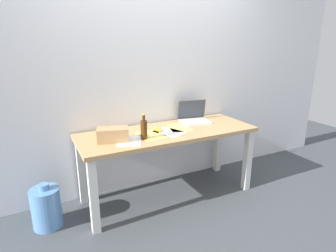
{
  "coord_description": "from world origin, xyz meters",
  "views": [
    {
      "loc": [
        -1.23,
        -2.44,
        1.61
      ],
      "look_at": [
        0.0,
        0.0,
        0.78
      ],
      "focal_mm": 30.38,
      "sensor_mm": 36.0,
      "label": 1
    }
  ],
  "objects_px": {
    "laptop_right": "(194,117)",
    "beer_bottle": "(144,129)",
    "desk": "(168,140)",
    "computer_mouse": "(158,130)",
    "water_cooler_jug": "(46,207)",
    "cardboard_box": "(113,135)"
  },
  "relations": [
    {
      "from": "cardboard_box",
      "to": "water_cooler_jug",
      "type": "height_order",
      "value": "cardboard_box"
    },
    {
      "from": "beer_bottle",
      "to": "computer_mouse",
      "type": "height_order",
      "value": "beer_bottle"
    },
    {
      "from": "water_cooler_jug",
      "to": "cardboard_box",
      "type": "bearing_deg",
      "value": -5.73
    },
    {
      "from": "cardboard_box",
      "to": "water_cooler_jug",
      "type": "distance_m",
      "value": 0.87
    },
    {
      "from": "desk",
      "to": "computer_mouse",
      "type": "xyz_separation_m",
      "value": [
        -0.1,
        0.02,
        0.12
      ]
    },
    {
      "from": "desk",
      "to": "cardboard_box",
      "type": "distance_m",
      "value": 0.61
    },
    {
      "from": "desk",
      "to": "computer_mouse",
      "type": "bearing_deg",
      "value": 166.46
    },
    {
      "from": "beer_bottle",
      "to": "cardboard_box",
      "type": "height_order",
      "value": "beer_bottle"
    },
    {
      "from": "water_cooler_jug",
      "to": "laptop_right",
      "type": "bearing_deg",
      "value": 5.68
    },
    {
      "from": "computer_mouse",
      "to": "laptop_right",
      "type": "bearing_deg",
      "value": -15.2
    },
    {
      "from": "laptop_right",
      "to": "cardboard_box",
      "type": "relative_size",
      "value": 1.3
    },
    {
      "from": "desk",
      "to": "beer_bottle",
      "type": "height_order",
      "value": "beer_bottle"
    },
    {
      "from": "desk",
      "to": "cardboard_box",
      "type": "xyz_separation_m",
      "value": [
        -0.58,
        -0.06,
        0.16
      ]
    },
    {
      "from": "desk",
      "to": "water_cooler_jug",
      "type": "relative_size",
      "value": 4.32
    },
    {
      "from": "water_cooler_jug",
      "to": "beer_bottle",
      "type": "bearing_deg",
      "value": -8.01
    },
    {
      "from": "computer_mouse",
      "to": "water_cooler_jug",
      "type": "distance_m",
      "value": 1.24
    },
    {
      "from": "laptop_right",
      "to": "computer_mouse",
      "type": "height_order",
      "value": "laptop_right"
    },
    {
      "from": "laptop_right",
      "to": "beer_bottle",
      "type": "height_order",
      "value": "beer_bottle"
    },
    {
      "from": "beer_bottle",
      "to": "computer_mouse",
      "type": "bearing_deg",
      "value": 34.29
    },
    {
      "from": "laptop_right",
      "to": "cardboard_box",
      "type": "height_order",
      "value": "laptop_right"
    },
    {
      "from": "desk",
      "to": "beer_bottle",
      "type": "xyz_separation_m",
      "value": [
        -0.31,
        -0.12,
        0.19
      ]
    },
    {
      "from": "desk",
      "to": "cardboard_box",
      "type": "relative_size",
      "value": 6.48
    }
  ]
}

